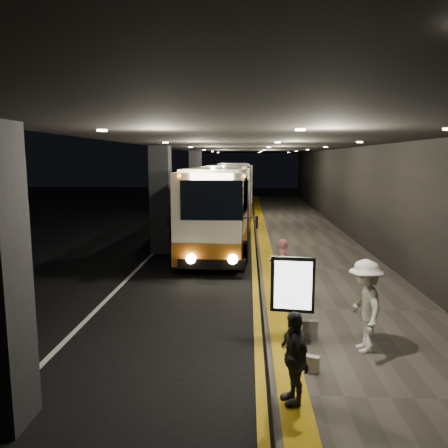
{
  "coord_description": "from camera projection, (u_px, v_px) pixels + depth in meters",
  "views": [
    {
      "loc": [
        2.11,
        -13.78,
        3.89
      ],
      "look_at": [
        1.3,
        0.71,
        1.7
      ],
      "focal_mm": 35.0,
      "sensor_mm": 36.0,
      "label": 1
    }
  ],
  "objects": [
    {
      "name": "tactile_strip",
      "position": [
        265.0,
        245.0,
        19.05
      ],
      "size": [
        0.5,
        50.0,
        0.01
      ],
      "primitive_type": "cube",
      "color": "gold",
      "rests_on": "sidewalk"
    },
    {
      "name": "coach_main",
      "position": [
        222.0,
        210.0,
        19.28
      ],
      "size": [
        2.66,
        11.08,
        3.43
      ],
      "rotation": [
        0.0,
        0.0,
        -0.04
      ],
      "color": "beige",
      "rests_on": "ground"
    },
    {
      "name": "lane_line_white",
      "position": [
        160.0,
        247.0,
        19.33
      ],
      "size": [
        0.12,
        50.0,
        0.01
      ],
      "primitive_type": "cube",
      "color": "silver",
      "rests_on": "ground"
    },
    {
      "name": "bag_plain",
      "position": [
        312.0,
        364.0,
        7.69
      ],
      "size": [
        0.27,
        0.21,
        0.29
      ],
      "primitive_type": "cube",
      "rotation": [
        0.0,
        0.0,
        -0.36
      ],
      "color": "beige",
      "rests_on": "sidewalk"
    },
    {
      "name": "terminal_wall",
      "position": [
        364.0,
        180.0,
        18.4
      ],
      "size": [
        0.1,
        50.0,
        6.0
      ],
      "primitive_type": "cube",
      "color": "black",
      "rests_on": "ground"
    },
    {
      "name": "ground",
      "position": [
        183.0,
        278.0,
        14.3
      ],
      "size": [
        90.0,
        90.0,
        0.0
      ],
      "primitive_type": "plane",
      "color": "black"
    },
    {
      "name": "info_sign",
      "position": [
        293.0,
        286.0,
        8.62
      ],
      "size": [
        0.87,
        0.22,
        1.83
      ],
      "rotation": [
        0.0,
        0.0,
        -0.12
      ],
      "color": "black",
      "rests_on": "sidewalk"
    },
    {
      "name": "kerb_stripe_yellow",
      "position": [
        253.0,
        248.0,
        19.1
      ],
      "size": [
        0.18,
        50.0,
        0.01
      ],
      "primitive_type": "cube",
      "color": "gold",
      "rests_on": "ground"
    },
    {
      "name": "passenger_waiting_grey",
      "position": [
        294.0,
        357.0,
        6.66
      ],
      "size": [
        0.68,
        0.95,
        1.46
      ],
      "primitive_type": "imported",
      "rotation": [
        0.0,
        0.0,
        -1.25
      ],
      "color": "#46454A",
      "rests_on": "sidewalk"
    },
    {
      "name": "sidewalk",
      "position": [
        309.0,
        247.0,
        18.96
      ],
      "size": [
        4.5,
        50.0,
        0.15
      ],
      "primitive_type": "cube",
      "color": "#514C44",
      "rests_on": "ground"
    },
    {
      "name": "bag_polka",
      "position": [
        310.0,
        329.0,
        9.13
      ],
      "size": [
        0.32,
        0.14,
        0.39
      ],
      "primitive_type": "cube",
      "rotation": [
        0.0,
        0.0,
        -0.02
      ],
      "color": "black",
      "rests_on": "sidewalk"
    },
    {
      "name": "support_columns",
      "position": [
        161.0,
        200.0,
        18.0
      ],
      "size": [
        0.8,
        24.8,
        4.4
      ],
      "color": "black",
      "rests_on": "ground"
    },
    {
      "name": "passenger_waiting_white",
      "position": [
        365.0,
        306.0,
        8.44
      ],
      "size": [
        0.59,
        1.19,
        1.82
      ],
      "primitive_type": "imported",
      "rotation": [
        0.0,
        0.0,
        -1.54
      ],
      "color": "silver",
      "rests_on": "sidewalk"
    },
    {
      "name": "passenger_boarding",
      "position": [
        284.0,
        266.0,
        12.21
      ],
      "size": [
        0.38,
        0.57,
        1.52
      ],
      "primitive_type": "imported",
      "rotation": [
        0.0,
        0.0,
        1.54
      ],
      "color": "#D8656F",
      "rests_on": "sidewalk"
    },
    {
      "name": "stanchion_post",
      "position": [
        272.0,
        282.0,
        11.25
      ],
      "size": [
        0.05,
        0.05,
        1.16
      ],
      "primitive_type": "cylinder",
      "color": "black",
      "rests_on": "sidewalk"
    },
    {
      "name": "canopy",
      "position": [
        258.0,
        141.0,
        18.41
      ],
      "size": [
        9.0,
        50.0,
        0.4
      ],
      "primitive_type": "cube",
      "color": "black",
      "rests_on": "support_columns"
    },
    {
      "name": "coach_second",
      "position": [
        233.0,
        189.0,
        31.81
      ],
      "size": [
        2.69,
        11.07,
        3.45
      ],
      "rotation": [
        0.0,
        0.0,
        0.04
      ],
      "color": "beige",
      "rests_on": "ground"
    }
  ]
}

